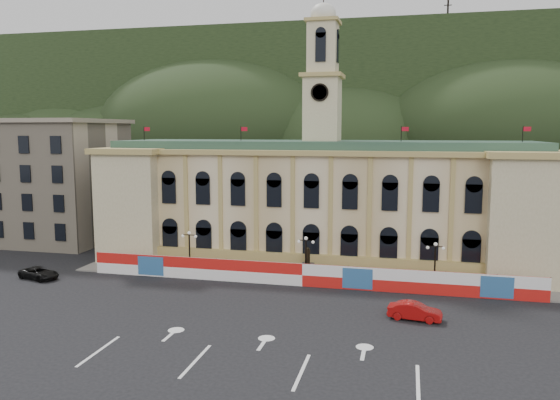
% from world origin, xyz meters
% --- Properties ---
extents(ground, '(260.00, 260.00, 0.00)m').
position_xyz_m(ground, '(0.00, 0.00, 0.00)').
color(ground, black).
rests_on(ground, ground).
extents(lane_markings, '(26.00, 10.00, 0.02)m').
position_xyz_m(lane_markings, '(0.00, -5.00, 0.00)').
color(lane_markings, white).
rests_on(lane_markings, ground).
extents(hill_ridge, '(230.00, 80.00, 64.00)m').
position_xyz_m(hill_ridge, '(0.03, 121.99, 19.48)').
color(hill_ridge, black).
rests_on(hill_ridge, ground).
extents(city_hall, '(56.20, 17.60, 37.10)m').
position_xyz_m(city_hall, '(0.00, 27.63, 7.85)').
color(city_hall, beige).
rests_on(city_hall, ground).
extents(side_building_left, '(21.00, 17.00, 18.60)m').
position_xyz_m(side_building_left, '(-43.00, 30.93, 9.33)').
color(side_building_left, '#BEAD92').
rests_on(side_building_left, ground).
extents(hoarding_fence, '(50.00, 0.44, 2.50)m').
position_xyz_m(hoarding_fence, '(0.06, 15.07, 1.25)').
color(hoarding_fence, red).
rests_on(hoarding_fence, ground).
extents(pavement, '(56.00, 5.50, 0.16)m').
position_xyz_m(pavement, '(0.00, 17.75, 0.08)').
color(pavement, slate).
rests_on(pavement, ground).
extents(statue, '(1.40, 1.40, 3.72)m').
position_xyz_m(statue, '(0.00, 18.00, 1.19)').
color(statue, '#595651').
rests_on(statue, ground).
extents(lamp_left, '(1.96, 0.44, 5.15)m').
position_xyz_m(lamp_left, '(-14.00, 17.00, 3.07)').
color(lamp_left, black).
rests_on(lamp_left, ground).
extents(lamp_center, '(1.96, 0.44, 5.15)m').
position_xyz_m(lamp_center, '(0.00, 17.00, 3.07)').
color(lamp_center, black).
rests_on(lamp_center, ground).
extents(lamp_right, '(1.96, 0.44, 5.15)m').
position_xyz_m(lamp_right, '(14.00, 17.00, 3.07)').
color(lamp_right, black).
rests_on(lamp_right, ground).
extents(red_sedan, '(2.84, 5.18, 1.57)m').
position_xyz_m(red_sedan, '(11.88, 6.86, 0.79)').
color(red_sedan, '#9E0B0B').
rests_on(red_sedan, ground).
extents(black_suv, '(4.62, 6.00, 1.37)m').
position_xyz_m(black_suv, '(-30.00, 10.91, 0.68)').
color(black_suv, black).
rests_on(black_suv, ground).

